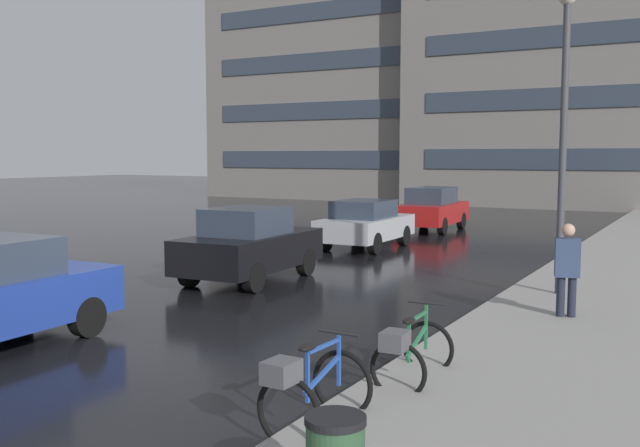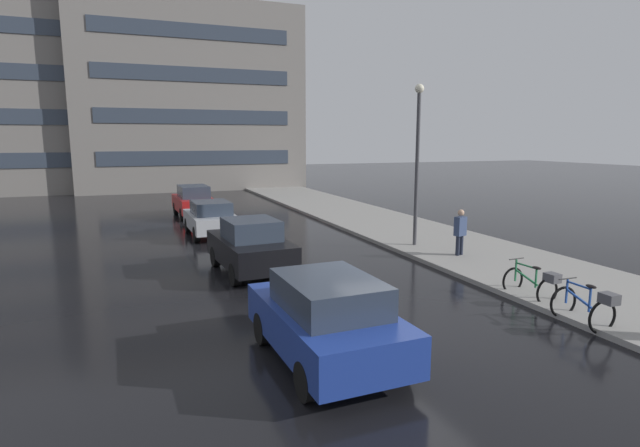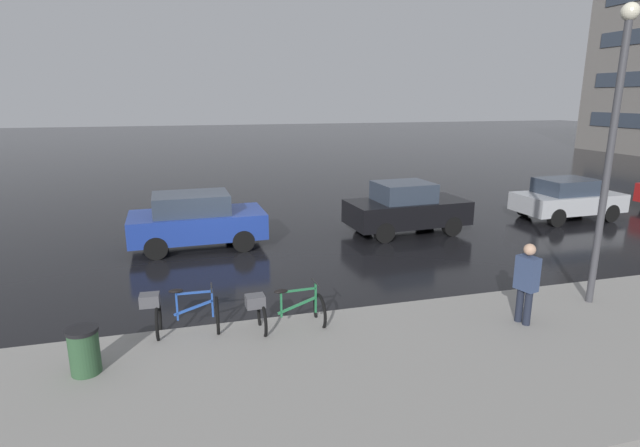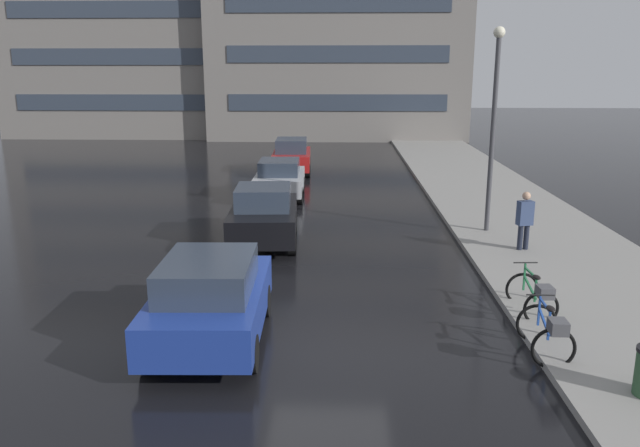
{
  "view_description": "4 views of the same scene",
  "coord_description": "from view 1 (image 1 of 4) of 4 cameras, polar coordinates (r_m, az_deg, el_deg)",
  "views": [
    {
      "loc": [
        7.28,
        -7.34,
        2.86
      ],
      "look_at": [
        1.44,
        3.06,
        1.71
      ],
      "focal_mm": 40.0,
      "sensor_mm": 36.0,
      "label": 1
    },
    {
      "loc": [
        -5.38,
        -8.84,
        4.05
      ],
      "look_at": [
        -0.07,
        4.86,
        1.58
      ],
      "focal_mm": 28.0,
      "sensor_mm": 36.0,
      "label": 2
    },
    {
      "loc": [
        12.56,
        -1.06,
        4.34
      ],
      "look_at": [
        -0.3,
        2.49,
        0.95
      ],
      "focal_mm": 28.0,
      "sensor_mm": 36.0,
      "label": 3
    },
    {
      "loc": [
        0.21,
        -11.3,
        4.88
      ],
      "look_at": [
        -0.3,
        3.54,
        1.18
      ],
      "focal_mm": 35.0,
      "sensor_mm": 36.0,
      "label": 4
    }
  ],
  "objects": [
    {
      "name": "building_facade_main",
      "position": [
        44.55,
        20.0,
        10.97
      ],
      "size": [
        17.84,
        10.55,
        14.74
      ],
      "color": "gray",
      "rests_on": "ground"
    },
    {
      "name": "car_silver",
      "position": [
        21.91,
        3.65,
        -0.01
      ],
      "size": [
        1.9,
        3.81,
        1.49
      ],
      "color": "#B2B5BA",
      "rests_on": "ground"
    },
    {
      "name": "streetlamp",
      "position": [
        14.66,
        18.93,
        8.07
      ],
      "size": [
        0.33,
        0.33,
        6.03
      ],
      "color": "#424247",
      "rests_on": "ground"
    },
    {
      "name": "bicycle_second",
      "position": [
        8.85,
        7.18,
        -10.16
      ],
      "size": [
        0.77,
        1.46,
        0.97
      ],
      "color": "black",
      "rests_on": "ground"
    },
    {
      "name": "building_facade_side",
      "position": [
        49.5,
        1.52,
        10.5
      ],
      "size": [
        16.35,
        8.33,
        14.38
      ],
      "color": "gray",
      "rests_on": "ground"
    },
    {
      "name": "car_red",
      "position": [
        27.26,
        8.98,
        1.16
      ],
      "size": [
        1.89,
        4.04,
        1.66
      ],
      "color": "#AD1919",
      "rests_on": "ground"
    },
    {
      "name": "car_black",
      "position": [
        16.25,
        -5.68,
        -1.72
      ],
      "size": [
        2.05,
        3.98,
        1.68
      ],
      "color": "black",
      "rests_on": "ground"
    },
    {
      "name": "pedestrian",
      "position": [
        12.69,
        19.16,
        -3.39
      ],
      "size": [
        0.45,
        0.34,
        1.72
      ],
      "color": "#1E2333",
      "rests_on": "ground"
    },
    {
      "name": "bicycle_nearest",
      "position": [
        7.39,
        -0.83,
        -13.11
      ],
      "size": [
        0.79,
        1.39,
        0.98
      ],
      "color": "black",
      "rests_on": "ground"
    },
    {
      "name": "ground_plane",
      "position": [
        10.73,
        -15.12,
        -10.16
      ],
      "size": [
        140.0,
        140.0,
        0.0
      ],
      "primitive_type": "plane",
      "color": "black"
    }
  ]
}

